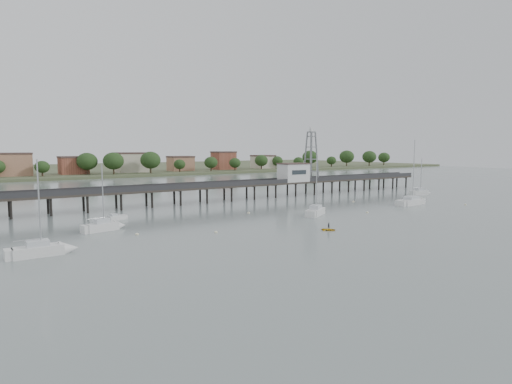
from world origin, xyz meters
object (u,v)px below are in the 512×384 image
Objects in this scene: lattice_tower at (311,156)px; sailboat_d at (416,201)px; sailboat_a at (48,250)px; sailboat_e at (422,193)px; sailboat_c at (317,211)px; yellow_dinghy at (329,230)px; sailboat_b at (107,226)px; pier at (216,187)px; white_tender at (117,218)px.

lattice_tower reaches higher than sailboat_d.
sailboat_e is (100.72, 16.56, 0.01)m from sailboat_a.
sailboat_c is at bearing 173.90° from sailboat_d.
sailboat_b is at bearing 106.73° from yellow_dinghy.
yellow_dinghy is (-59.88, -24.38, -0.65)m from sailboat_e.
sailboat_c is (50.97, 6.17, -0.00)m from sailboat_a.
sailboat_d is 42.67m from yellow_dinghy.
sailboat_e is 4.74× the size of yellow_dinghy.
sailboat_d reaches higher than pier.
sailboat_e is at bearing 27.42° from sailboat_d.
sailboat_e is 64.65m from yellow_dinghy.
sailboat_d reaches higher than sailboat_b.
sailboat_a is 26.68m from white_tender.
sailboat_d is at bearing -33.57° from sailboat_c.
sailboat_c is 3.57× the size of white_tender.
sailboat_e is 2.97× the size of white_tender.
sailboat_b is at bearing 139.64° from sailboat_c.
pier is at bearing 37.72° from sailboat_a.
sailboat_b is (-70.91, 7.68, 0.02)m from sailboat_d.
sailboat_d is at bearing 1.74° from sailboat_a.
pier is at bearing -180.00° from lattice_tower.
lattice_tower is (31.50, 0.00, 7.31)m from pier.
sailboat_a is at bearing -157.64° from sailboat_e.
white_tender is 1.59× the size of yellow_dinghy.
pier is at bearing 12.02° from white_tender.
lattice_tower is 56.59m from yellow_dinghy.
pier is at bearing 47.24° from yellow_dinghy.
sailboat_d reaches higher than sailboat_a.
sailboat_c is 40.84m from sailboat_b.
sailboat_a is 0.78× the size of sailboat_d.
sailboat_b is 36.47m from yellow_dinghy.
sailboat_d is at bearing -39.14° from pier.
sailboat_c is at bearing 5.17° from sailboat_a.
sailboat_c reaches higher than sailboat_a.
pier is 13.65× the size of sailboat_e.
sailboat_e reaches higher than yellow_dinghy.
yellow_dinghy is at bearing -144.82° from sailboat_e.
sailboat_a is 1.12× the size of sailboat_b.
sailboat_e is 85.98m from white_tender.
lattice_tower is 69.28m from sailboat_b.
sailboat_c reaches higher than sailboat_b.
white_tender is at bearing -154.39° from pier.
lattice_tower is at bearing 7.76° from sailboat_b.
sailboat_c reaches higher than yellow_dinghy.
yellow_dinghy is (40.84, -7.82, -0.64)m from sailboat_a.
sailboat_d is at bearing -78.16° from lattice_tower.
yellow_dinghy is (-2.73, -43.67, -3.79)m from pier.
white_tender is (4.27, 9.50, -0.24)m from sailboat_b.
sailboat_d reaches higher than sailboat_c.
lattice_tower is at bearing 12.73° from yellow_dinghy.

